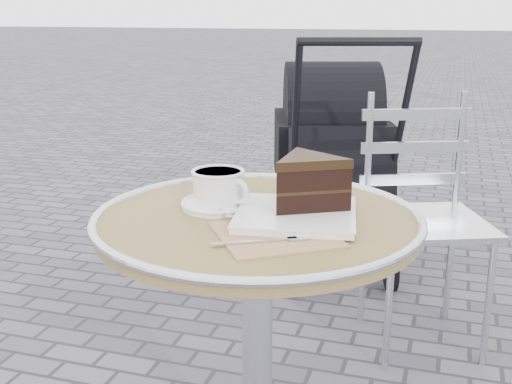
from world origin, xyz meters
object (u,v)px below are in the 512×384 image
(cappuccino_set, at_px, (219,191))
(cake_plate_set, at_px, (305,190))
(bistro_chair, at_px, (419,190))
(cafe_table, at_px, (257,286))
(baby_stroller, at_px, (332,161))

(cappuccino_set, bearing_deg, cake_plate_set, 18.90)
(cake_plate_set, relative_size, bistro_chair, 0.45)
(cafe_table, xyz_separation_m, baby_stroller, (-0.14, 1.63, -0.09))
(cappuccino_set, distance_m, baby_stroller, 1.62)
(cappuccino_set, relative_size, cake_plate_set, 0.46)
(cafe_table, distance_m, cake_plate_set, 0.25)
(baby_stroller, bearing_deg, cake_plate_set, -99.25)
(bistro_chair, bearing_deg, cappuccino_set, -134.82)
(cappuccino_set, xyz_separation_m, cake_plate_set, (0.20, -0.01, 0.02))
(bistro_chair, relative_size, baby_stroller, 0.79)
(cappuccino_set, relative_size, bistro_chair, 0.21)
(cafe_table, distance_m, bistro_chair, 1.04)
(bistro_chair, bearing_deg, baby_stroller, 101.66)
(baby_stroller, bearing_deg, cafe_table, -102.82)
(cappuccino_set, bearing_deg, cafe_table, 3.24)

